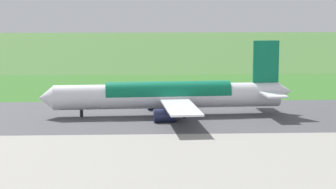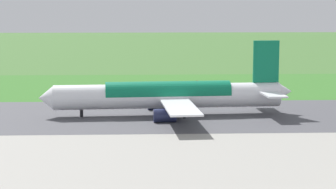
# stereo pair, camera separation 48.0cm
# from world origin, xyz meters

# --- Properties ---
(ground_plane) EXTENTS (800.00, 800.00, 0.00)m
(ground_plane) POSITION_xyz_m (0.00, 0.00, 0.00)
(ground_plane) COLOR #3D662D
(runway_asphalt) EXTENTS (600.00, 38.80, 0.06)m
(runway_asphalt) POSITION_xyz_m (0.00, 0.00, 0.03)
(runway_asphalt) COLOR #47474C
(runway_asphalt) RESTS_ON ground
(grass_verge_foreground) EXTENTS (600.00, 80.00, 0.04)m
(grass_verge_foreground) POSITION_xyz_m (0.00, -37.36, 0.02)
(grass_verge_foreground) COLOR #346B27
(grass_verge_foreground) RESTS_ON ground
(airliner_main) EXTENTS (54.14, 44.30, 15.88)m
(airliner_main) POSITION_xyz_m (-11.95, -0.03, 4.35)
(airliner_main) COLOR white
(airliner_main) RESTS_ON ground
(no_stopping_sign) EXTENTS (0.60, 0.10, 2.57)m
(no_stopping_sign) POSITION_xyz_m (-21.34, -39.82, 1.53)
(no_stopping_sign) COLOR slate
(no_stopping_sign) RESTS_ON ground
(traffic_cone_orange) EXTENTS (0.40, 0.40, 0.55)m
(traffic_cone_orange) POSITION_xyz_m (-16.07, -40.71, 0.28)
(traffic_cone_orange) COLOR orange
(traffic_cone_orange) RESTS_ON ground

